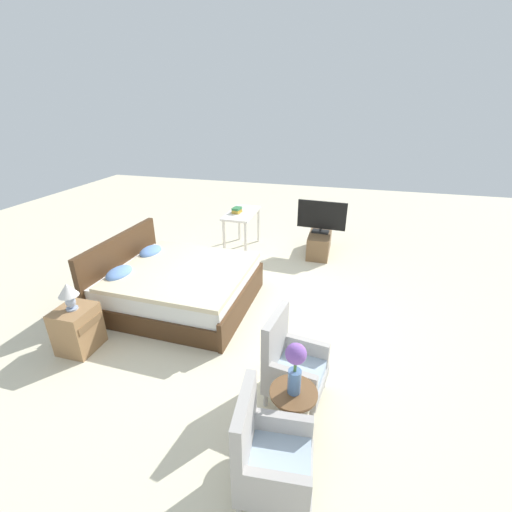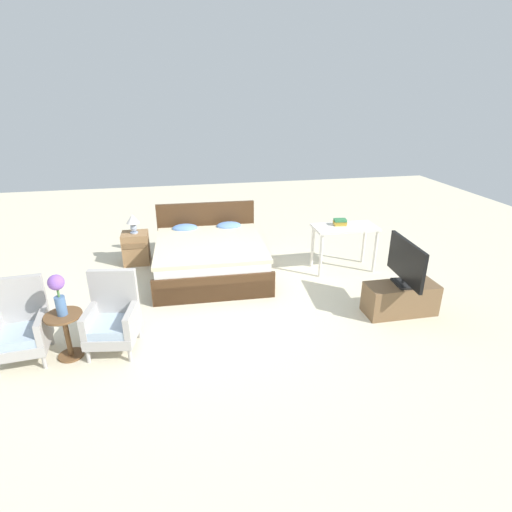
% 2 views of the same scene
% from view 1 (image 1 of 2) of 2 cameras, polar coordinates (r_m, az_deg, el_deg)
% --- Properties ---
extents(ground_plane, '(16.00, 16.00, 0.00)m').
position_cam_1_polar(ground_plane, '(5.03, -0.41, -8.44)').
color(ground_plane, beige).
extents(bed, '(1.81, 2.03, 0.96)m').
position_cam_1_polar(bed, '(5.10, -12.95, -4.74)').
color(bed, '#472D19').
rests_on(bed, ground_plane).
extents(armchair_by_window_left, '(0.59, 0.59, 0.92)m').
position_cam_1_polar(armchair_by_window_left, '(2.88, 2.02, -30.40)').
color(armchair_by_window_left, '#ADA8A3').
rests_on(armchair_by_window_left, ground_plane).
extents(armchair_by_window_right, '(0.61, 0.61, 0.92)m').
position_cam_1_polar(armchair_by_window_right, '(3.52, 5.87, -17.64)').
color(armchair_by_window_right, '#ADA8A3').
rests_on(armchair_by_window_right, ground_plane).
extents(side_table, '(0.40, 0.40, 0.55)m').
position_cam_1_polar(side_table, '(3.19, 6.12, -24.06)').
color(side_table, brown).
rests_on(side_table, ground_plane).
extents(flower_vase, '(0.17, 0.17, 0.48)m').
position_cam_1_polar(flower_vase, '(2.84, 6.58, -17.41)').
color(flower_vase, '#4C709E').
rests_on(flower_vase, side_table).
extents(nightstand, '(0.44, 0.41, 0.55)m').
position_cam_1_polar(nightstand, '(4.63, -27.59, -10.70)').
color(nightstand, '#997047').
rests_on(nightstand, ground_plane).
extents(table_lamp, '(0.22, 0.22, 0.33)m').
position_cam_1_polar(table_lamp, '(4.39, -28.83, -5.40)').
color(table_lamp, '#9EADC6').
rests_on(table_lamp, nightstand).
extents(tv_stand, '(0.96, 0.40, 0.43)m').
position_cam_1_polar(tv_stand, '(6.79, 10.53, 2.23)').
color(tv_stand, brown).
rests_on(tv_stand, ground_plane).
extents(tv_flatscreen, '(0.22, 0.91, 0.61)m').
position_cam_1_polar(tv_flatscreen, '(6.61, 10.89, 6.51)').
color(tv_flatscreen, black).
rests_on(tv_flatscreen, tv_stand).
extents(vanity_desk, '(1.04, 0.52, 0.77)m').
position_cam_1_polar(vanity_desk, '(6.72, -2.37, 6.37)').
color(vanity_desk, silver).
rests_on(vanity_desk, ground_plane).
extents(book_stack, '(0.23, 0.17, 0.11)m').
position_cam_1_polar(book_stack, '(6.63, -3.20, 7.64)').
color(book_stack, '#B79333').
rests_on(book_stack, vanity_desk).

